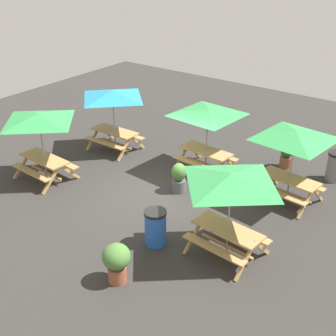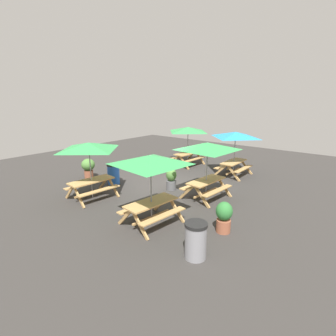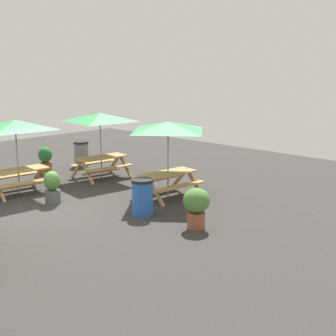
# 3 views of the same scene
# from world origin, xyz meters

# --- Properties ---
(ground_plane) EXTENTS (24.00, 24.00, 0.00)m
(ground_plane) POSITION_xyz_m (0.00, 0.00, 0.00)
(ground_plane) COLOR #33302D
(ground_plane) RESTS_ON ground
(picnic_table_0) EXTENTS (2.81, 2.81, 2.34)m
(picnic_table_0) POSITION_xyz_m (3.36, 1.83, 1.99)
(picnic_table_0) COLOR tan
(picnic_table_0) RESTS_ON ground
(picnic_table_1) EXTENTS (2.82, 2.82, 2.34)m
(picnic_table_1) POSITION_xyz_m (0.29, 2.05, 1.99)
(picnic_table_1) COLOR tan
(picnic_table_1) RESTS_ON ground
(picnic_table_2) EXTENTS (2.18, 2.18, 2.34)m
(picnic_table_2) POSITION_xyz_m (3.22, -1.58, 1.99)
(picnic_table_2) COLOR tan
(picnic_table_2) RESTS_ON ground
(picnic_table_3) EXTENTS (2.00, 2.00, 2.34)m
(picnic_table_3) POSITION_xyz_m (-3.38, 1.53, 1.99)
(picnic_table_3) COLOR tan
(picnic_table_3) RESTS_ON ground
(picnic_table_4) EXTENTS (2.13, 2.13, 2.34)m
(picnic_table_4) POSITION_xyz_m (-3.63, -1.58, 1.99)
(picnic_table_4) COLOR tan
(picnic_table_4) RESTS_ON ground
(trash_bin_blue) EXTENTS (0.59, 0.59, 0.98)m
(trash_bin_blue) POSITION_xyz_m (1.50, -2.29, 0.49)
(trash_bin_blue) COLOR blue
(trash_bin_blue) RESTS_ON ground
(trash_bin_gray) EXTENTS (0.59, 0.59, 0.98)m
(trash_bin_gray) POSITION_xyz_m (4.06, 3.99, 0.49)
(trash_bin_gray) COLOR gray
(trash_bin_gray) RESTS_ON ground
(potted_plant_0) EXTENTS (0.51, 0.51, 0.98)m
(potted_plant_0) POSITION_xyz_m (2.40, 3.93, 0.52)
(potted_plant_0) COLOR #935138
(potted_plant_0) RESTS_ON ground
(potted_plant_1) EXTENTS (0.66, 0.66, 1.01)m
(potted_plant_1) POSITION_xyz_m (1.70, -4.00, 0.59)
(potted_plant_1) COLOR #935138
(potted_plant_1) RESTS_ON ground
(potted_plant_2) EXTENTS (0.46, 0.46, 0.97)m
(potted_plant_2) POSITION_xyz_m (0.39, 0.32, 0.50)
(potted_plant_2) COLOR #59595B
(potted_plant_2) RESTS_ON ground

